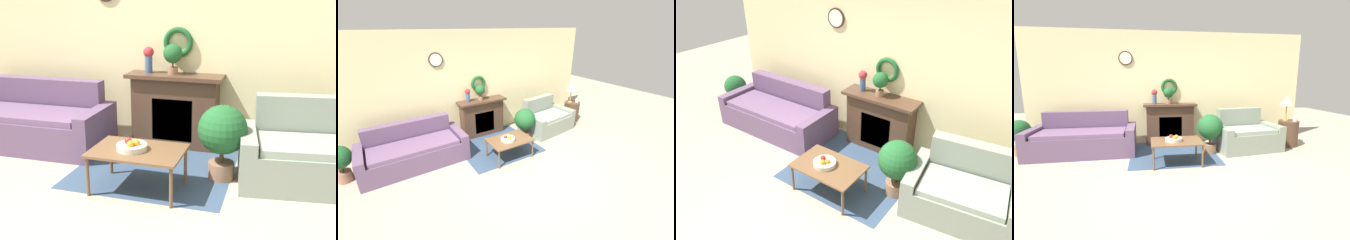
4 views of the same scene
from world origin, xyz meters
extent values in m
plane|color=#9E937F|center=(0.00, 0.00, 0.00)|extent=(16.00, 16.00, 0.00)
cube|color=#334760|center=(-0.06, 1.44, 0.00)|extent=(1.80, 1.74, 0.01)
cube|color=beige|center=(0.00, 2.43, 1.35)|extent=(6.80, 0.06, 2.70)
cylinder|color=#382319|center=(-1.07, 2.38, 2.06)|extent=(0.33, 0.02, 0.33)
cylinder|color=white|center=(-1.07, 2.37, 2.06)|extent=(0.28, 0.01, 0.28)
torus|color=#1E5628|center=(-0.05, 2.35, 1.38)|extent=(0.40, 0.07, 0.40)
cube|color=#4C3323|center=(-0.05, 2.22, 0.47)|extent=(1.14, 0.34, 0.94)
cube|color=black|center=(-0.05, 2.07, 0.40)|extent=(0.54, 0.02, 0.56)
cube|color=orange|center=(-0.05, 2.06, 0.33)|extent=(0.44, 0.01, 0.31)
cube|color=#4C3323|center=(-0.05, 2.19, 0.96)|extent=(1.28, 0.41, 0.05)
cube|color=#604766|center=(-1.93, 1.56, 0.22)|extent=(1.81, 0.77, 0.44)
cube|color=#604766|center=(-1.94, 2.04, 0.43)|extent=(1.80, 0.24, 0.87)
cube|color=#604766|center=(-2.92, 1.65, 0.29)|extent=(0.19, 0.96, 0.58)
cube|color=#604766|center=(-0.95, 1.68, 0.29)|extent=(0.19, 0.96, 0.58)
cube|color=#6A4E70|center=(-1.93, 1.56, 0.48)|extent=(1.74, 0.71, 0.08)
cube|color=gray|center=(1.62, 1.38, 0.21)|extent=(1.14, 0.83, 0.42)
cube|color=gray|center=(1.57, 1.82, 0.45)|extent=(1.08, 0.33, 0.90)
cube|color=gray|center=(1.00, 1.40, 0.28)|extent=(0.28, 0.91, 0.56)
cube|color=gray|center=(2.22, 1.55, 0.28)|extent=(0.28, 0.91, 0.56)
cube|color=gray|center=(1.62, 1.38, 0.46)|extent=(1.10, 0.77, 0.08)
cube|color=brown|center=(-0.06, 0.83, 0.43)|extent=(0.95, 0.64, 0.03)
cylinder|color=brown|center=(-0.49, 0.55, 0.21)|extent=(0.04, 0.04, 0.42)
cylinder|color=brown|center=(0.38, 0.55, 0.21)|extent=(0.04, 0.04, 0.42)
cylinder|color=brown|center=(-0.49, 1.11, 0.21)|extent=(0.04, 0.04, 0.42)
cylinder|color=brown|center=(0.38, 1.11, 0.21)|extent=(0.04, 0.04, 0.42)
cylinder|color=beige|center=(-0.11, 0.81, 0.47)|extent=(0.32, 0.32, 0.06)
sphere|color=#B2231E|center=(-0.16, 0.83, 0.53)|extent=(0.08, 0.08, 0.08)
sphere|color=orange|center=(-0.06, 0.81, 0.52)|extent=(0.07, 0.07, 0.07)
sphere|color=orange|center=(-0.10, 0.75, 0.53)|extent=(0.08, 0.08, 0.08)
cylinder|color=#4C3323|center=(2.72, 1.60, 0.30)|extent=(0.46, 0.46, 0.60)
cylinder|color=#B28E42|center=(2.66, 1.64, 0.61)|extent=(0.13, 0.13, 0.02)
cylinder|color=#B28E42|center=(2.66, 1.64, 0.80)|extent=(0.03, 0.03, 0.35)
cone|color=beige|center=(2.66, 1.64, 1.08)|extent=(0.31, 0.31, 0.22)
cylinder|color=silver|center=(2.82, 1.52, 0.65)|extent=(0.09, 0.09, 0.09)
cylinder|color=#3D5684|center=(-0.42, 2.22, 1.10)|extent=(0.10, 0.10, 0.22)
sphere|color=#B72D33|center=(-0.42, 2.22, 1.26)|extent=(0.14, 0.14, 0.14)
cylinder|color=#8E664C|center=(-0.08, 2.20, 1.03)|extent=(0.13, 0.13, 0.09)
cylinder|color=#4C3823|center=(-0.08, 2.20, 1.11)|extent=(0.02, 0.02, 0.07)
sphere|color=#1E5628|center=(-0.08, 2.20, 1.26)|extent=(0.25, 0.25, 0.25)
cylinder|color=#8E664C|center=(-3.23, 1.76, 0.11)|extent=(0.26, 0.26, 0.22)
cylinder|color=#4C3823|center=(-3.23, 1.76, 0.28)|extent=(0.04, 0.04, 0.12)
sphere|color=#1E5628|center=(-3.23, 1.76, 0.53)|extent=(0.44, 0.44, 0.44)
cylinder|color=#8E664C|center=(0.73, 1.34, 0.10)|extent=(0.29, 0.29, 0.19)
cylinder|color=#4C3823|center=(0.73, 1.34, 0.27)|extent=(0.05, 0.05, 0.15)
sphere|color=#1E5628|center=(0.73, 1.34, 0.57)|extent=(0.54, 0.54, 0.54)
camera|label=1|loc=(1.31, -2.69, 1.90)|focal=42.00mm
camera|label=2|loc=(-2.46, -2.88, 2.80)|focal=24.00mm
camera|label=3|loc=(2.24, -2.03, 3.19)|focal=35.00mm
camera|label=4|loc=(-0.55, -3.20, 1.59)|focal=24.00mm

